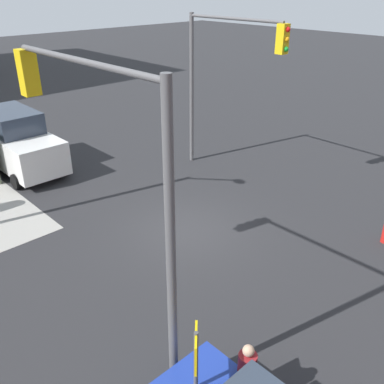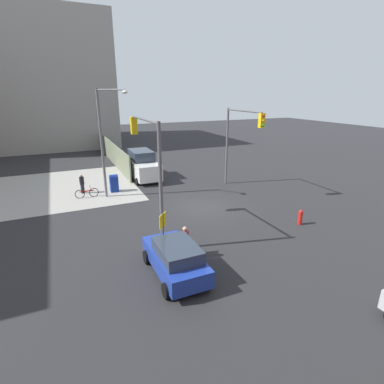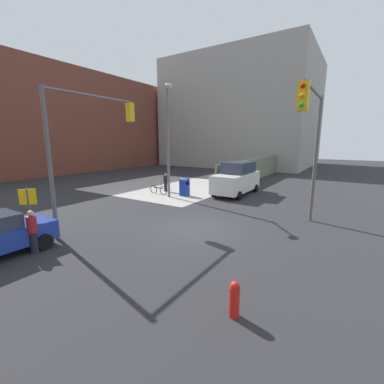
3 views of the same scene
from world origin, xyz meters
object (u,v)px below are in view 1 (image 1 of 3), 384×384
van_white_delivery (17,141)px  pedestrian_waiting (246,378)px  traffic_signal_se_corner (224,66)px  traffic_signal_nw_corner (104,160)px

van_white_delivery → pedestrian_waiting: van_white_delivery is taller
van_white_delivery → traffic_signal_se_corner: bearing=-135.6°
traffic_signal_se_corner → pedestrian_waiting: traffic_signal_se_corner is taller
traffic_signal_nw_corner → traffic_signal_se_corner: same height
van_white_delivery → traffic_signal_nw_corner: bearing=167.0°
traffic_signal_nw_corner → pedestrian_waiting: (-3.22, -0.70, -3.72)m
pedestrian_waiting → traffic_signal_nw_corner: bearing=25.7°
traffic_signal_se_corner → pedestrian_waiting: bearing=135.5°
traffic_signal_se_corner → traffic_signal_nw_corner: bearing=120.1°
pedestrian_waiting → traffic_signal_se_corner: bearing=-31.1°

